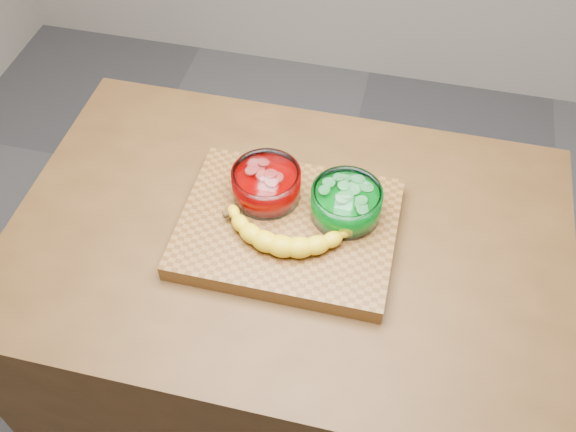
# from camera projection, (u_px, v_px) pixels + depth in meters

# --- Properties ---
(ground) EXTENTS (3.50, 3.50, 0.00)m
(ground) POSITION_uv_depth(u_px,v_px,m) (288.00, 404.00, 2.07)
(ground) COLOR #515155
(ground) RESTS_ON ground
(counter) EXTENTS (1.20, 0.80, 0.90)m
(counter) POSITION_uv_depth(u_px,v_px,m) (288.00, 336.00, 1.72)
(counter) COLOR #513418
(counter) RESTS_ON ground
(cutting_board) EXTENTS (0.45, 0.35, 0.04)m
(cutting_board) POSITION_uv_depth(u_px,v_px,m) (288.00, 228.00, 1.36)
(cutting_board) COLOR brown
(cutting_board) RESTS_ON counter
(bowl_red) EXTENTS (0.15, 0.15, 0.07)m
(bowl_red) POSITION_uv_depth(u_px,v_px,m) (266.00, 184.00, 1.36)
(bowl_red) COLOR white
(bowl_red) RESTS_ON cutting_board
(bowl_green) EXTENTS (0.15, 0.15, 0.07)m
(bowl_green) POSITION_uv_depth(u_px,v_px,m) (346.00, 203.00, 1.33)
(bowl_green) COLOR white
(bowl_green) RESTS_ON cutting_board
(banana) EXTENTS (0.30, 0.13, 0.04)m
(banana) POSITION_uv_depth(u_px,v_px,m) (285.00, 233.00, 1.30)
(banana) COLOR yellow
(banana) RESTS_ON cutting_board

